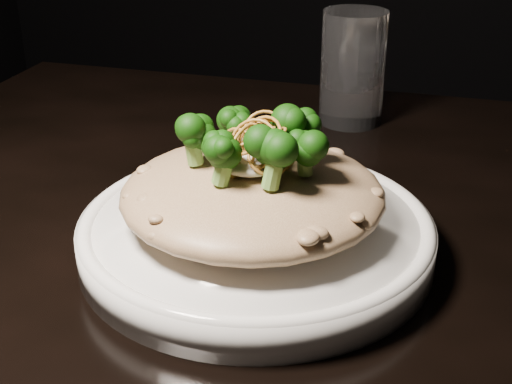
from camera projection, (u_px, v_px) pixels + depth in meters
table at (357, 313)px, 0.65m from camera, size 1.10×0.80×0.75m
plate at (256, 236)px, 0.58m from camera, size 0.29×0.29×0.03m
risotto at (253, 193)px, 0.57m from camera, size 0.21×0.21×0.05m
broccoli at (253, 141)px, 0.54m from camera, size 0.13×0.13×0.05m
cheese at (250, 161)px, 0.55m from camera, size 0.05×0.05×0.01m
shallots at (258, 132)px, 0.54m from camera, size 0.05×0.05×0.03m
drinking_glass at (353, 68)px, 0.83m from camera, size 0.08×0.08×0.13m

